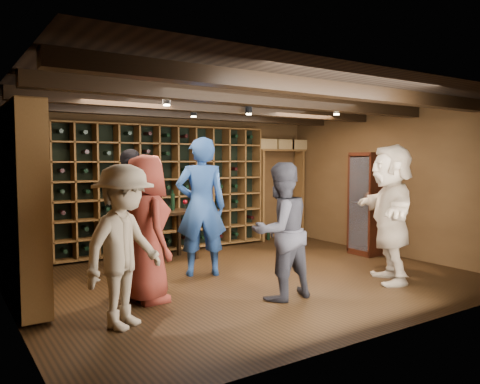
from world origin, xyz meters
TOP-DOWN VIEW (x-y plane):
  - ground at (0.00, 0.00)m, footprint 6.00×6.00m
  - room_shell at (0.00, 0.05)m, footprint 6.00×6.00m
  - wine_rack_back at (-0.52, 2.33)m, footprint 4.65×0.30m
  - wine_rack_left at (-2.83, 0.82)m, footprint 0.30×2.65m
  - crate_shelf at (2.41, 2.32)m, footprint 1.20×0.32m
  - display_cabinet at (2.71, 0.20)m, footprint 0.55×0.50m
  - man_blue_shirt at (-0.46, 0.48)m, footprint 0.84×0.70m
  - man_grey_suit at (-0.23, -1.05)m, footprint 0.81×0.65m
  - guest_red_floral at (-1.60, -0.27)m, footprint 0.55×0.84m
  - guest_woman_black at (-1.32, 0.93)m, footprint 1.07×1.05m
  - guest_khaki at (-2.10, -0.95)m, footprint 1.20×1.06m
  - guest_beige at (1.52, -1.23)m, footprint 1.44×1.73m
  - tasting_table at (-0.56, 1.58)m, footprint 1.18×0.79m

SIDE VIEW (x-z plane):
  - ground at x=0.00m, z-range 0.00..0.00m
  - tasting_table at x=-0.56m, z-range 0.18..1.28m
  - guest_khaki at x=-2.10m, z-range 0.00..1.61m
  - man_grey_suit at x=-0.23m, z-range 0.00..1.63m
  - display_cabinet at x=2.71m, z-range -0.02..1.73m
  - guest_red_floral at x=-1.60m, z-range 0.00..1.72m
  - guest_woman_black at x=-1.32m, z-range 0.00..1.81m
  - guest_beige at x=1.52m, z-range 0.00..1.86m
  - man_blue_shirt at x=-0.46m, z-range 0.00..1.97m
  - wine_rack_back at x=-0.52m, z-range 0.05..2.25m
  - wine_rack_left at x=-2.83m, z-range 0.05..2.25m
  - crate_shelf at x=2.41m, z-range 0.54..2.60m
  - room_shell at x=0.00m, z-range -0.58..5.42m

